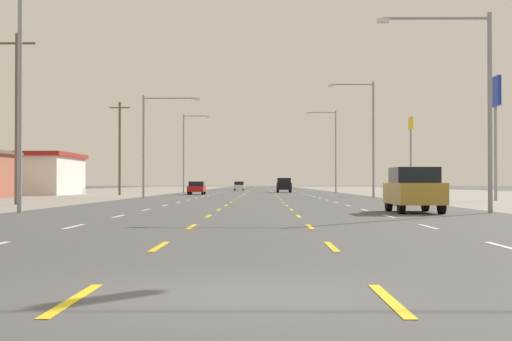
% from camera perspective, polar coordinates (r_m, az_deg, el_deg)
% --- Properties ---
extents(ground_plane, '(572.00, 572.00, 0.00)m').
position_cam_1_polar(ground_plane, '(75.51, 0.18, -1.86)').
color(ground_plane, '#4C4C4F').
extents(lane_markings, '(10.64, 227.60, 0.01)m').
position_cam_1_polar(lane_markings, '(114.00, 0.27, -1.53)').
color(lane_markings, white).
rests_on(lane_markings, ground).
extents(signal_span_wire, '(27.18, 0.53, 9.40)m').
position_cam_1_polar(signal_span_wire, '(20.02, 0.08, 11.86)').
color(signal_span_wire, brown).
rests_on(signal_span_wire, ground).
extents(suv_far_right_nearest, '(1.98, 4.90, 1.98)m').
position_cam_1_polar(suv_far_right_nearest, '(36.20, 11.02, -1.29)').
color(suv_far_right_nearest, '#B28C33').
rests_on(suv_far_right_nearest, ground).
extents(sedan_far_left_near, '(1.80, 4.50, 1.46)m').
position_cam_1_polar(sedan_far_left_near, '(90.66, -4.19, -1.22)').
color(sedan_far_left_near, red).
rests_on(sedan_far_left_near, ground).
extents(suv_inner_right_mid, '(1.98, 4.90, 1.98)m').
position_cam_1_polar(suv_inner_right_mid, '(110.60, 1.97, -1.02)').
color(suv_inner_right_mid, black).
rests_on(suv_inner_right_mid, ground).
extents(hatchback_inner_left_midfar, '(1.72, 3.90, 1.54)m').
position_cam_1_polar(hatchback_inner_left_midfar, '(139.39, -1.19, -1.09)').
color(hatchback_inner_left_midfar, white).
rests_on(hatchback_inner_left_midfar, ground).
extents(storefront_left_row_2, '(10.07, 14.00, 4.56)m').
position_cam_1_polar(storefront_left_row_2, '(92.41, -15.64, -0.22)').
color(storefront_left_row_2, silver).
rests_on(storefront_left_row_2, ground).
extents(pole_sign_right_row_1, '(0.24, 2.27, 9.06)m').
position_cam_1_polar(pole_sign_right_row_1, '(61.93, 16.45, 4.42)').
color(pole_sign_right_row_1, gray).
rests_on(pole_sign_right_row_1, ground).
extents(pole_sign_right_row_2, '(0.24, 1.65, 8.35)m').
position_cam_1_polar(pole_sign_right_row_2, '(88.26, 10.81, 2.22)').
color(pole_sign_right_row_2, gray).
rests_on(pole_sign_right_row_2, ground).
extents(streetlight_left_row_0, '(4.69, 0.26, 9.79)m').
position_cam_1_polar(streetlight_left_row_0, '(36.61, -15.49, 6.11)').
color(streetlight_left_row_0, gray).
rests_on(streetlight_left_row_0, ground).
extents(streetlight_right_row_0, '(4.95, 0.26, 8.66)m').
position_cam_1_polar(streetlight_right_row_0, '(36.34, 15.17, 5.26)').
color(streetlight_right_row_0, gray).
rests_on(streetlight_right_row_0, ground).
extents(streetlight_left_row_1, '(5.15, 0.26, 9.04)m').
position_cam_1_polar(streetlight_left_row_1, '(72.31, -7.42, 2.37)').
color(streetlight_left_row_1, gray).
rests_on(streetlight_left_row_1, ground).
extents(streetlight_right_row_1, '(4.12, 0.26, 10.25)m').
position_cam_1_polar(streetlight_right_row_1, '(72.28, 7.93, 2.78)').
color(streetlight_right_row_1, gray).
rests_on(streetlight_right_row_1, ground).
extents(streetlight_left_row_2, '(3.59, 0.26, 10.50)m').
position_cam_1_polar(streetlight_left_row_2, '(108.66, -4.94, 1.59)').
color(streetlight_left_row_2, gray).
rests_on(streetlight_left_row_2, ground).
extents(streetlight_right_row_2, '(4.01, 0.26, 10.96)m').
position_cam_1_polar(streetlight_right_row_2, '(108.61, 5.43, 1.74)').
color(streetlight_right_row_2, gray).
rests_on(streetlight_right_row_2, ground).
extents(utility_pole_left_row_0, '(2.20, 0.26, 10.32)m').
position_cam_1_polar(utility_pole_left_row_0, '(51.02, -16.43, 3.72)').
color(utility_pole_left_row_0, brown).
rests_on(utility_pole_left_row_0, ground).
extents(utility_pole_left_row_1, '(2.20, 0.26, 9.88)m').
position_cam_1_polar(utility_pole_left_row_1, '(87.16, -9.55, 1.66)').
color(utility_pole_left_row_1, brown).
rests_on(utility_pole_left_row_1, ground).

